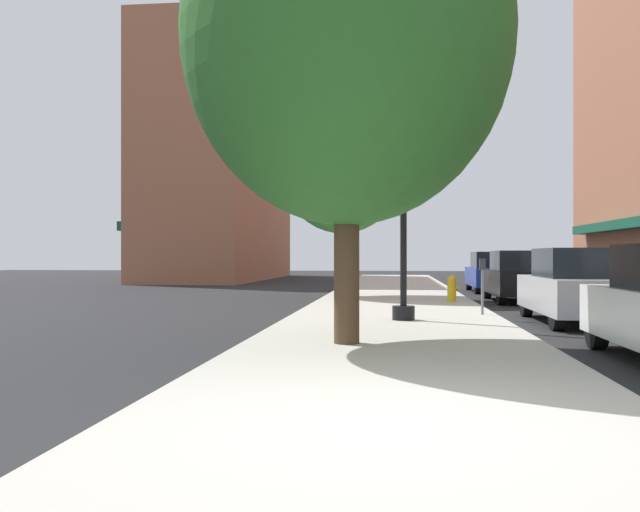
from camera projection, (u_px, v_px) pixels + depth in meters
name	position (u px, v px, depth m)	size (l,w,h in m)	color
ground_plane	(513.00, 300.00, 23.10)	(90.00, 90.00, 0.00)	#232326
sidewalk_slab	(395.00, 296.00, 24.54)	(4.80, 50.00, 0.12)	#B7B2A8
building_far_background	(222.00, 167.00, 43.64)	(6.80, 18.00, 14.41)	#9E6047
lamppost	(403.00, 176.00, 14.58)	(0.48, 0.48, 5.90)	black
fire_hydrant	(452.00, 288.00, 20.37)	(0.33, 0.26, 0.79)	gold
parking_meter_near	(482.00, 279.00, 15.93)	(0.14, 0.09, 1.31)	slate
tree_near	(347.00, 37.00, 10.68)	(5.18, 5.18, 7.80)	#4C3823
tree_mid	(342.00, 157.00, 23.48)	(4.58, 4.58, 7.42)	#422D1E
car_silver	(577.00, 287.00, 15.00)	(1.80, 4.30, 1.66)	black
car_black	(518.00, 277.00, 22.10)	(1.80, 4.30, 1.66)	black
car_blue	(492.00, 273.00, 28.04)	(1.80, 4.30, 1.66)	black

